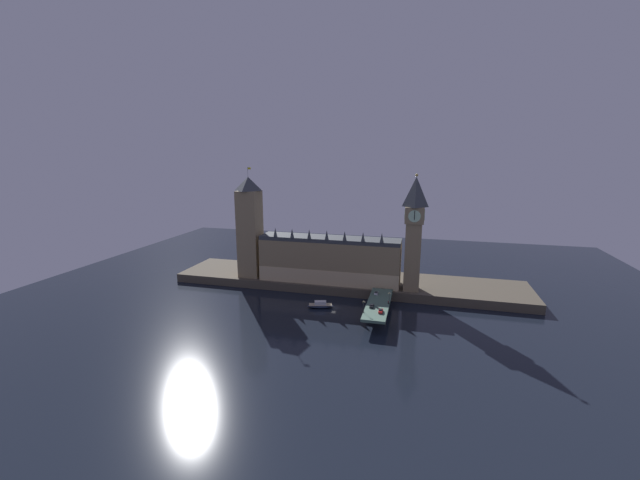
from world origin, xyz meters
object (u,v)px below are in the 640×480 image
Objects in this scene: car_northbound_lead at (376,293)px; street_lamp_near at (364,305)px; car_northbound_trail at (372,306)px; car_southbound_lead at (381,311)px; clock_tower at (414,230)px; street_lamp_mid at (389,297)px; boat_upstream at (320,305)px; pedestrian_mid_walk at (388,302)px; victoria_tower at (250,227)px.

car_northbound_lead is 0.68× the size of street_lamp_near.
car_southbound_lead is (5.07, -5.65, 0.05)m from car_northbound_trail.
clock_tower is 53.00m from car_northbound_trail.
boat_upstream is (-37.42, 3.44, -9.81)m from street_lamp_mid.
street_lamp_mid is at bearing 76.52° from car_southbound_lead.
victoria_tower is at bearing 160.08° from pedestrian_mid_walk.
clock_tower is 43.91m from street_lamp_mid.
boat_upstream is at bearing 161.13° from car_northbound_trail.
pedestrian_mid_walk is (7.61, 6.65, 0.16)m from car_northbound_trail.
boat_upstream is (-26.47, 18.16, -9.69)m from street_lamp_near.
street_lamp_near is at bearing -109.90° from car_northbound_trail.
clock_tower reaches higher than car_northbound_lead.
car_southbound_lead is at bearing -101.66° from pedestrian_mid_walk.
car_northbound_lead is 25.33m from car_southbound_lead.
car_northbound_lead is (-18.12, -18.33, -32.79)m from clock_tower.
car_northbound_trail is 0.28× the size of boat_upstream.
victoria_tower is 11.45× the size of street_lamp_near.
car_northbound_trail is 0.68× the size of street_lamp_mid.
victoria_tower is 16.35× the size of car_northbound_trail.
clock_tower is 58.34m from street_lamp_near.
pedestrian_mid_walk is at bearing 54.46° from street_lamp_near.
car_northbound_trail is 10.88m from street_lamp_mid.
car_northbound_lead is 2.61× the size of pedestrian_mid_walk.
clock_tower is 55.71m from car_southbound_lead.
victoria_tower is 103.76m from car_southbound_lead.
victoria_tower is 97.03m from car_northbound_trail.
clock_tower is 42.07× the size of pedestrian_mid_walk.
street_lamp_near is (-21.06, -45.62, -29.64)m from clock_tower.
boat_upstream is at bearing 145.54° from street_lamp_near.
street_lamp_mid reaches higher than car_northbound_lead.
boat_upstream is (-37.02, 3.39, -6.71)m from pedestrian_mid_walk.
clock_tower is 15.69× the size of car_northbound_trail.
victoria_tower reaches higher than clock_tower.
pedestrian_mid_walk is 0.26× the size of street_lamp_near.
clock_tower is at bearing -1.23° from victoria_tower.
victoria_tower reaches higher than car_northbound_trail.
victoria_tower reaches higher than boat_upstream.
car_northbound_trail is at bearing -140.50° from street_lamp_mid.
car_southbound_lead is 0.74× the size of street_lamp_near.
pedestrian_mid_walk is at bearing 41.15° from car_northbound_trail.
street_lamp_mid is (-10.11, -30.90, -29.51)m from clock_tower.
clock_tower is at bearing 65.23° from street_lamp_near.
pedestrian_mid_walk reaches higher than boat_upstream.
boat_upstream is at bearing 174.76° from pedestrian_mid_walk.
boat_upstream is (-29.40, 10.05, -6.55)m from car_northbound_trail.
car_northbound_trail is at bearing -138.85° from pedestrian_mid_walk.
clock_tower reaches higher than car_southbound_lead.
street_lamp_near is at bearing -34.46° from boat_upstream.
car_southbound_lead is at bearing 17.13° from street_lamp_near.
boat_upstream is at bearing -149.98° from clock_tower.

